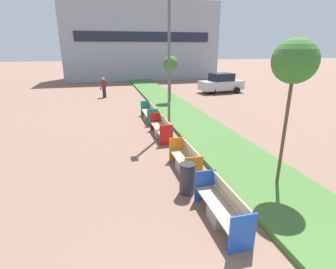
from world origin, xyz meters
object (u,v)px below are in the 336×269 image
object	(u,v)px
bench_orange_frame	(185,161)
litter_bin	(187,179)
sapling_tree_far	(170,64)
pedestrian_walking	(104,87)
sapling_tree_near	(295,62)
street_lamp_post	(169,49)
bench_red_frame	(161,129)
bench_teal_frame	(150,114)
bench_blue_frame	(222,209)
parked_car_distant	(221,83)

from	to	relation	value
bench_orange_frame	litter_bin	xyz separation A→B (m)	(-0.42, -1.46, 0.12)
sapling_tree_far	pedestrian_walking	size ratio (longest dim) A/B	2.10
sapling_tree_near	pedestrian_walking	world-z (taller)	sapling_tree_near
street_lamp_post	sapling_tree_near	size ratio (longest dim) A/B	1.68
bench_red_frame	litter_bin	xyz separation A→B (m)	(-0.42, -5.35, 0.11)
bench_teal_frame	sapling_tree_far	world-z (taller)	sapling_tree_far
litter_bin	sapling_tree_near	size ratio (longest dim) A/B	0.21
bench_teal_frame	sapling_tree_near	size ratio (longest dim) A/B	0.55
street_lamp_post	sapling_tree_near	bearing A→B (deg)	-74.18
sapling_tree_far	pedestrian_walking	distance (m)	6.73
bench_orange_frame	litter_bin	distance (m)	1.53
bench_blue_frame	sapling_tree_near	bearing A→B (deg)	25.84
litter_bin	bench_blue_frame	bearing A→B (deg)	-74.95
bench_blue_frame	bench_orange_frame	xyz separation A→B (m)	(-0.00, 3.02, -0.01)
sapling_tree_near	bench_orange_frame	bearing A→B (deg)	143.69
litter_bin	parked_car_distant	world-z (taller)	parked_car_distant
litter_bin	street_lamp_post	bearing A→B (deg)	80.61
bench_blue_frame	bench_teal_frame	size ratio (longest dim) A/B	0.88
bench_blue_frame	parked_car_distant	xyz separation A→B (m)	(8.61, 18.53, 0.54)
litter_bin	sapling_tree_near	world-z (taller)	sapling_tree_near
bench_red_frame	pedestrian_walking	size ratio (longest dim) A/B	1.39
bench_teal_frame	parked_car_distant	distance (m)	11.99
bench_orange_frame	bench_red_frame	distance (m)	3.89
bench_teal_frame	sapling_tree_near	world-z (taller)	sapling_tree_near
street_lamp_post	bench_orange_frame	bearing A→B (deg)	-97.34
sapling_tree_far	pedestrian_walking	xyz separation A→B (m)	(-5.01, 3.94, -2.15)
bench_blue_frame	parked_car_distant	world-z (taller)	parked_car_distant
bench_orange_frame	parked_car_distant	bearing A→B (deg)	60.95
litter_bin	sapling_tree_far	xyz separation A→B (m)	(2.90, 13.11, 2.55)
bench_teal_frame	parked_car_distant	world-z (taller)	parked_car_distant
litter_bin	street_lamp_post	xyz separation A→B (m)	(1.03, 6.23, 3.69)
pedestrian_walking	street_lamp_post	bearing A→B (deg)	-73.82
bench_teal_frame	pedestrian_walking	bearing A→B (deg)	106.77
sapling_tree_near	bench_blue_frame	bearing A→B (deg)	-154.16
bench_teal_frame	street_lamp_post	bearing A→B (deg)	-75.87
bench_red_frame	litter_bin	world-z (taller)	litter_bin
bench_orange_frame	sapling_tree_far	xyz separation A→B (m)	(2.48, 11.65, 2.67)
bench_teal_frame	sapling_tree_far	size ratio (longest dim) A/B	0.68
street_lamp_post	parked_car_distant	bearing A→B (deg)	53.33
litter_bin	sapling_tree_near	bearing A→B (deg)	-7.06
bench_teal_frame	litter_bin	world-z (taller)	litter_bin
bench_red_frame	pedestrian_walking	distance (m)	11.98
street_lamp_post	sapling_tree_far	world-z (taller)	street_lamp_post
sapling_tree_near	pedestrian_walking	xyz separation A→B (m)	(-5.01, 17.41, -2.97)
sapling_tree_far	parked_car_distant	bearing A→B (deg)	32.20
bench_red_frame	pedestrian_walking	bearing A→B (deg)	102.22
bench_blue_frame	sapling_tree_near	size ratio (longest dim) A/B	0.48
bench_red_frame	sapling_tree_far	size ratio (longest dim) A/B	0.66
bench_blue_frame	sapling_tree_near	xyz separation A→B (m)	(2.48, 1.20, 3.48)
bench_red_frame	litter_bin	size ratio (longest dim) A/B	2.50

